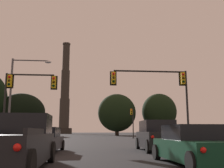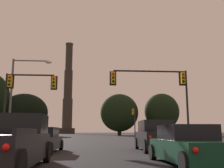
{
  "view_description": "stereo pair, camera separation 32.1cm",
  "coord_description": "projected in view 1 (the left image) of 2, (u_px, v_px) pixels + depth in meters",
  "views": [
    {
      "loc": [
        -0.7,
        -1.68,
        1.18
      ],
      "look_at": [
        1.36,
        22.05,
        5.51
      ],
      "focal_mm": 42.0,
      "sensor_mm": 36.0,
      "label": 1
    },
    {
      "loc": [
        -0.38,
        -1.71,
        1.18
      ],
      "look_at": [
        1.36,
        22.05,
        5.51
      ],
      "focal_mm": 42.0,
      "sensor_mm": 36.0,
      "label": 2
    }
  ],
  "objects": [
    {
      "name": "suv_right_lane_front",
      "position": [
        157.0,
        136.0,
        16.29
      ],
      "size": [
        2.27,
        4.97,
        1.86
      ],
      "rotation": [
        0.0,
        0.0,
        -0.04
      ],
      "color": "black",
      "rests_on": "ground_plane"
    },
    {
      "name": "pickup_truck_left_lane_second",
      "position": [
        14.0,
        144.0,
        8.32
      ],
      "size": [
        2.31,
        5.55,
        1.82
      ],
      "rotation": [
        0.0,
        0.0,
        0.02
      ],
      "color": "black",
      "rests_on": "ground_plane"
    },
    {
      "name": "sedan_right_lane_second",
      "position": [
        193.0,
        146.0,
        9.53
      ],
      "size": [
        2.05,
        4.73,
        1.43
      ],
      "rotation": [
        0.0,
        0.0,
        0.02
      ],
      "color": "#0F3823",
      "rests_on": "ground_plane"
    },
    {
      "name": "sedan_left_lane_front",
      "position": [
        43.0,
        140.0,
        15.11
      ],
      "size": [
        2.1,
        4.75,
        1.43
      ],
      "rotation": [
        0.0,
        0.0,
        -0.03
      ],
      "color": "#232328",
      "rests_on": "ground_plane"
    },
    {
      "name": "traffic_light_far_right",
      "position": [
        132.0,
        118.0,
        46.35
      ],
      "size": [
        0.78,
        0.5,
        5.31
      ],
      "color": "black",
      "rests_on": "ground_plane"
    },
    {
      "name": "traffic_light_overhead_right",
      "position": [
        161.0,
        87.0,
        22.61
      ],
      "size": [
        6.87,
        0.5,
        6.43
      ],
      "color": "black",
      "rests_on": "ground_plane"
    },
    {
      "name": "traffic_light_overhead_left",
      "position": [
        22.0,
        90.0,
        22.48
      ],
      "size": [
        4.53,
        0.5,
        6.14
      ],
      "color": "black",
      "rests_on": "ground_plane"
    },
    {
      "name": "street_lamp",
      "position": [
        18.0,
        90.0,
        25.47
      ],
      "size": [
        3.87,
        0.36,
        8.31
      ],
      "color": "#56565B",
      "rests_on": "ground_plane"
    },
    {
      "name": "smokestack",
      "position": [
        65.0,
        97.0,
        135.74
      ],
      "size": [
        8.14,
        8.14,
        47.89
      ],
      "color": "#2B2722",
      "rests_on": "ground_plane"
    },
    {
      "name": "treeline_right_mid",
      "position": [
        117.0,
        113.0,
        76.49
      ],
      "size": [
        11.08,
        9.97,
        12.07
      ],
      "color": "black",
      "rests_on": "ground_plane"
    },
    {
      "name": "treeline_center_left",
      "position": [
        159.0,
        112.0,
        77.71
      ],
      "size": [
        10.26,
        9.24,
        12.35
      ],
      "color": "black",
      "rests_on": "ground_plane"
    },
    {
      "name": "treeline_center_right",
      "position": [
        21.0,
        113.0,
        74.73
      ],
      "size": [
        13.48,
        12.13,
        12.01
      ],
      "color": "black",
      "rests_on": "ground_plane"
    }
  ]
}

